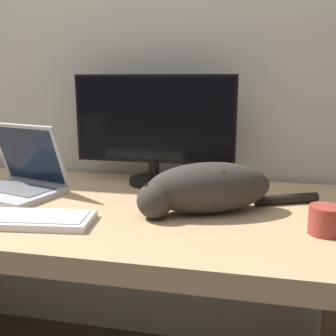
{
  "coord_description": "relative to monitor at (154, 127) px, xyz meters",
  "views": [
    {
      "loc": [
        0.5,
        -0.76,
        1.17
      ],
      "look_at": [
        0.27,
        0.35,
        0.91
      ],
      "focal_mm": 42.0,
      "sensor_mm": 36.0,
      "label": 1
    }
  ],
  "objects": [
    {
      "name": "external_keyboard",
      "position": [
        -0.26,
        -0.49,
        -0.21
      ],
      "size": [
        0.4,
        0.19,
        0.02
      ],
      "rotation": [
        0.0,
        0.0,
        0.12
      ],
      "color": "white",
      "rests_on": "desk"
    },
    {
      "name": "cat",
      "position": [
        0.23,
        -0.3,
        -0.14
      ],
      "size": [
        0.55,
        0.34,
        0.15
      ],
      "rotation": [
        0.0,
        0.0,
        0.41
      ],
      "color": "#332D28",
      "rests_on": "desk"
    },
    {
      "name": "desk",
      "position": [
        -0.15,
        -0.28,
        -0.37
      ],
      "size": [
        1.75,
        0.79,
        0.77
      ],
      "color": "tan",
      "rests_on": "ground_plane"
    },
    {
      "name": "wall_back",
      "position": [
        -0.15,
        0.17,
        0.31
      ],
      "size": [
        6.4,
        0.06,
        2.6
      ],
      "color": "beige",
      "rests_on": "ground_plane"
    },
    {
      "name": "monitor",
      "position": [
        0.0,
        0.0,
        0.0
      ],
      "size": [
        0.61,
        0.19,
        0.41
      ],
      "color": "black",
      "rests_on": "desk"
    },
    {
      "name": "laptop",
      "position": [
        -0.43,
        -0.23,
        -0.17
      ],
      "size": [
        0.36,
        0.31,
        0.24
      ],
      "rotation": [
        0.0,
        0.0,
        -0.29
      ],
      "color": "#B7B7BC",
      "rests_on": "desk"
    },
    {
      "name": "coffee_mug",
      "position": [
        0.56,
        -0.41,
        -0.18
      ],
      "size": [
        0.08,
        0.08,
        0.08
      ],
      "color": "#9E382D",
      "rests_on": "desk"
    }
  ]
}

